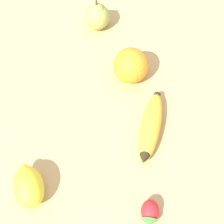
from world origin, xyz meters
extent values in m
plane|color=tan|center=(0.00, 0.00, 0.00)|extent=(3.00, 3.00, 0.00)
ellipsoid|color=gold|center=(-0.17, 0.05, 0.02)|extent=(0.04, 0.17, 0.04)
cone|color=#2D2314|center=(-0.17, 0.13, 0.03)|extent=(0.02, 0.03, 0.03)
sphere|color=#2D2314|center=(-0.17, -0.03, 0.02)|extent=(0.02, 0.02, 0.02)
sphere|color=orange|center=(-0.09, -0.08, 0.04)|extent=(0.08, 0.08, 0.08)
sphere|color=#99A84C|center=(0.03, -0.23, 0.03)|extent=(0.07, 0.07, 0.07)
sphere|color=#99A84C|center=(0.03, -0.23, 0.05)|extent=(0.04, 0.04, 0.04)
cylinder|color=#4C3319|center=(0.03, -0.23, 0.08)|extent=(0.01, 0.01, 0.02)
ellipsoid|color=red|center=(-0.20, 0.23, 0.02)|extent=(0.04, 0.05, 0.03)
cone|color=#3D8438|center=(-0.20, 0.25, 0.02)|extent=(0.03, 0.01, 0.03)
ellipsoid|color=yellow|center=(0.03, 0.24, 0.03)|extent=(0.09, 0.10, 0.06)
sphere|color=yellow|center=(0.05, 0.21, 0.03)|extent=(0.02, 0.02, 0.02)
camera|label=1|loc=(-0.17, 0.39, 0.60)|focal=50.00mm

